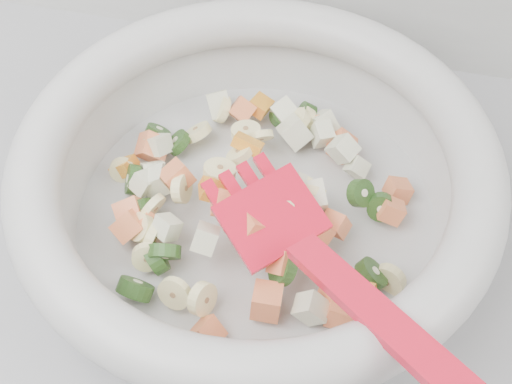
# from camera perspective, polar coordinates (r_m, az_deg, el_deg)

# --- Properties ---
(mixing_bowl) EXTENTS (0.42, 0.42, 0.15)m
(mixing_bowl) POSITION_cam_1_polar(r_m,az_deg,el_deg) (0.57, 0.01, 0.64)
(mixing_bowl) COLOR silver
(mixing_bowl) RESTS_ON counter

